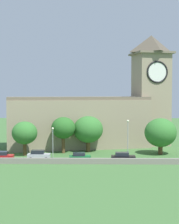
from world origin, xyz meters
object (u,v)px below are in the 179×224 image
Objects in this scene: streetlamp_west_mid at (53,137)px; church at (99,113)px; car_green at (80,157)px; car_black at (123,157)px; tree_churchyard at (25,133)px; car_silver at (39,155)px; tree_by_tower at (63,128)px; tree_riverside_east at (88,130)px; streetlamp_central at (128,133)px; tree_riverside_west at (161,133)px; car_red at (2,156)px.

church is at bearing 59.79° from streetlamp_west_mid.
car_black reaches higher than car_green.
tree_churchyard is at bearing 157.84° from streetlamp_west_mid.
car_silver is 7.12m from tree_churchyard.
streetlamp_west_mid is 6.04m from tree_by_tower.
streetlamp_central is at bearing -48.41° from tree_riverside_east.
tree_by_tower is at bearing -127.18° from church.
tree_churchyard is at bearing 126.71° from car_silver.
car_black is 0.60× the size of tree_riverside_west.
tree_riverside_east is at bearing 20.72° from tree_by_tower.
car_green is at bearing -31.40° from streetlamp_west_mid.
car_silver is 0.56× the size of tree_riverside_east.
tree_by_tower is (-13.16, 6.90, 0.31)m from streetlamp_central.
church is at bearing 73.83° from tree_riverside_east.
car_black is at bearing -136.80° from tree_riverside_west.
tree_churchyard is 0.90× the size of tree_riverside_east.
tree_by_tower is 1.02× the size of tree_riverside_west.
car_red is 14.83m from tree_by_tower.
church is 20.94m from car_black.
car_green is at bearing -97.00° from tree_riverside_east.
streetlamp_central reaches higher than car_red.
tree_by_tower reaches higher than car_green.
tree_riverside_west reaches higher than streetlamp_west_mid.
car_silver is at bearing -175.97° from streetlamp_central.
streetlamp_central reaches higher than car_black.
streetlamp_west_mid reaches higher than car_black.
church is at bearing 40.97° from tree_churchyard.
car_silver is at bearing 173.27° from car_green.
tree_riverside_east reaches higher than car_silver.
streetlamp_central is (9.25, 2.14, 4.23)m from car_green.
car_black is at bearing -37.15° from tree_by_tower.
car_silver is 0.56× the size of tree_by_tower.
tree_riverside_west reaches higher than car_red.
car_green is 0.92× the size of car_black.
tree_riverside_east is (9.27, 10.10, 3.90)m from car_silver.
car_silver is 0.62× the size of tree_churchyard.
car_red is 7.69m from tree_churchyard.
streetlamp_west_mid is 10.31m from tree_riverside_east.
car_red is 6.84m from car_silver.
car_black is 20.92m from tree_churchyard.
tree_by_tower is 0.99× the size of tree_riverside_east.
tree_riverside_west is (20.47, -1.24, -0.80)m from tree_by_tower.
car_green is 0.54× the size of tree_riverside_east.
car_green is 13.49m from tree_churchyard.
church is 22.66m from car_silver.
car_black is 14.42m from streetlamp_west_mid.
church is 5.75× the size of tree_churchyard.
car_silver is at bearing -122.62° from church.
car_red is 24.39m from streetlamp_central.
tree_by_tower is at bearing 40.48° from car_red.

